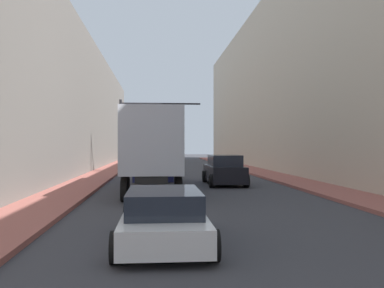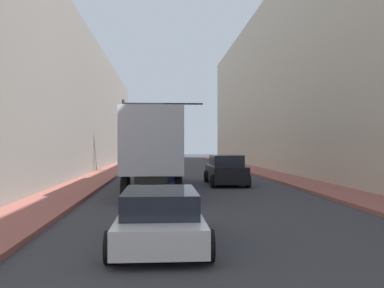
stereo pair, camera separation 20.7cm
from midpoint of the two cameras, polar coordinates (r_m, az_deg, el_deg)
sidewalk_right at (r=31.78m, az=10.96°, el=-4.09°), size 2.35×80.00×0.15m
sidewalk_left at (r=30.98m, az=-11.90°, el=-4.19°), size 2.35×80.00×0.15m
building_right at (r=33.48m, az=17.97°, el=9.30°), size 6.00×80.00×15.50m
building_left at (r=31.90m, az=-19.39°, el=5.78°), size 6.00×80.00×11.10m
semi_truck at (r=22.40m, az=-4.83°, el=-0.48°), size 2.50×12.71×3.81m
sedan_car at (r=10.12m, az=-3.69°, el=-9.70°), size 2.11×4.68×1.26m
suv_car at (r=24.57m, az=4.76°, el=-3.55°), size 2.12×4.67×1.71m
traffic_signal_gantry at (r=33.62m, az=-6.34°, el=2.90°), size 6.33×0.35×5.81m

